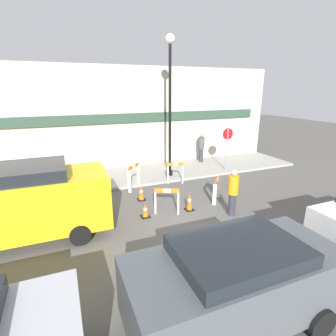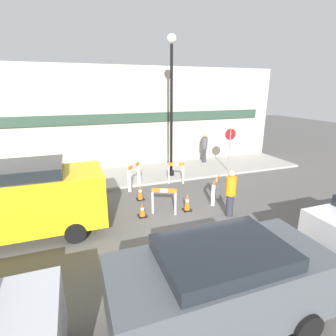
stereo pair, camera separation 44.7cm
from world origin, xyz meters
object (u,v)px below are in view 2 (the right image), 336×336
person_pedestrian (204,147)px  stop_sign (230,143)px  streetlamp_post (171,91)px  parked_car_1 (220,281)px  person_worker (231,192)px  work_van (15,198)px

person_pedestrian → stop_sign: bearing=78.5°
stop_sign → person_pedestrian: stop_sign is taller
streetlamp_post → parked_car_1: bearing=-104.6°
stop_sign → person_pedestrian: 2.09m
person_pedestrian → parked_car_1: 11.20m
streetlamp_post → parked_car_1: streetlamp_post is taller
person_worker → work_van: bearing=57.1°
streetlamp_post → work_van: bearing=-150.1°
person_worker → person_pedestrian: (2.27, 6.30, 0.12)m
person_pedestrian → parked_car_1: person_pedestrian is taller
stop_sign → person_worker: 5.17m
streetlamp_post → stop_sign: bearing=-5.4°
stop_sign → work_van: (-9.40, -3.30, -0.39)m
person_pedestrian → work_van: bearing=6.3°
streetlamp_post → stop_sign: (3.15, -0.30, -2.60)m
stop_sign → person_worker: bearing=61.1°
person_worker → streetlamp_post: bearing=-18.5°
stop_sign → parked_car_1: (-5.35, -8.11, -0.66)m
work_van → stop_sign: bearing=19.4°
parked_car_1 → work_van: bearing=130.1°
person_pedestrian → streetlamp_post: bearing=7.3°
person_worker → parked_car_1: (-2.64, -3.76, 0.06)m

